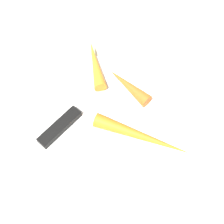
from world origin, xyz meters
TOP-DOWN VIEW (x-y plane):
  - ground_plane at (0.00, 0.00)m, footprint 1.40×1.40m
  - cutting_board at (0.00, 0.00)m, footprint 0.36×0.26m
  - knife at (0.08, 0.03)m, footprint 0.14×0.17m
  - carrot_medium at (0.04, -0.10)m, footprint 0.05×0.12m
  - carrot_longest at (-0.05, 0.05)m, footprint 0.17×0.08m
  - carrot_shortest at (-0.03, -0.05)m, footprint 0.09×0.09m

SIDE VIEW (x-z plane):
  - ground_plane at x=0.00m, z-range 0.00..0.00m
  - cutting_board at x=0.00m, z-range 0.00..0.01m
  - knife at x=0.08m, z-range 0.01..0.02m
  - carrot_medium at x=0.04m, z-range 0.01..0.04m
  - carrot_shortest at x=-0.03m, z-range 0.01..0.04m
  - carrot_longest at x=-0.05m, z-range 0.01..0.04m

